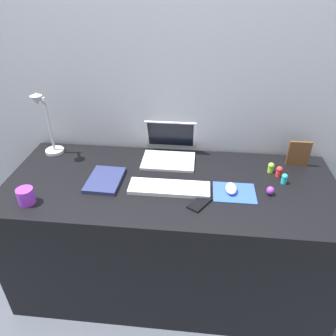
# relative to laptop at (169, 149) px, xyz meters

# --- Properties ---
(ground_plane) EXTENTS (6.00, 6.00, 0.00)m
(ground_plane) POSITION_rel_laptop_xyz_m (0.03, -0.27, -0.79)
(ground_plane) COLOR #474C56
(back_wall) EXTENTS (2.94, 0.05, 1.60)m
(back_wall) POSITION_rel_laptop_xyz_m (0.03, 0.13, 0.01)
(back_wall) COLOR #B2B7C1
(back_wall) RESTS_ON ground_plane
(desk) EXTENTS (1.74, 0.72, 0.74)m
(desk) POSITION_rel_laptop_xyz_m (0.03, -0.27, -0.42)
(desk) COLOR black
(desk) RESTS_ON ground_plane
(laptop) EXTENTS (0.30, 0.28, 0.20)m
(laptop) POSITION_rel_laptop_xyz_m (0.00, 0.00, 0.00)
(laptop) COLOR silver
(laptop) RESTS_ON desk
(keyboard) EXTENTS (0.41, 0.13, 0.02)m
(keyboard) POSITION_rel_laptop_xyz_m (0.03, -0.33, -0.04)
(keyboard) COLOR silver
(keyboard) RESTS_ON desk
(mousepad) EXTENTS (0.21, 0.17, 0.00)m
(mousepad) POSITION_rel_laptop_xyz_m (0.36, -0.32, -0.05)
(mousepad) COLOR blue
(mousepad) RESTS_ON desk
(mouse) EXTENTS (0.06, 0.10, 0.03)m
(mouse) POSITION_rel_laptop_xyz_m (0.34, -0.32, -0.03)
(mouse) COLOR silver
(mouse) RESTS_ON mousepad
(cell_phone) EXTENTS (0.12, 0.14, 0.01)m
(cell_phone) POSITION_rel_laptop_xyz_m (0.19, -0.43, -0.05)
(cell_phone) COLOR black
(cell_phone) RESTS_ON desk
(desk_lamp) EXTENTS (0.11, 0.16, 0.39)m
(desk_lamp) POSITION_rel_laptop_xyz_m (-0.70, -0.05, 0.13)
(desk_lamp) COLOR #B7B7BC
(desk_lamp) RESTS_ON desk
(notebook_pad) EXTENTS (0.18, 0.24, 0.02)m
(notebook_pad) POSITION_rel_laptop_xyz_m (-0.31, -0.29, -0.04)
(notebook_pad) COLOR navy
(notebook_pad) RESTS_ON desk
(picture_frame) EXTENTS (0.12, 0.02, 0.15)m
(picture_frame) POSITION_rel_laptop_xyz_m (0.73, -0.02, 0.02)
(picture_frame) COLOR brown
(picture_frame) RESTS_ON desk
(coffee_mug) EXTENTS (0.08, 0.08, 0.08)m
(coffee_mug) POSITION_rel_laptop_xyz_m (-0.63, -0.51, -0.01)
(coffee_mug) COLOR purple
(coffee_mug) RESTS_ON desk
(toy_figurine_lime) EXTENTS (0.03, 0.03, 0.06)m
(toy_figurine_lime) POSITION_rel_laptop_xyz_m (0.57, -0.11, -0.02)
(toy_figurine_lime) COLOR #8CDB33
(toy_figurine_lime) RESTS_ON desk
(toy_figurine_purple) EXTENTS (0.04, 0.04, 0.04)m
(toy_figurine_purple) POSITION_rel_laptop_xyz_m (0.53, -0.32, -0.03)
(toy_figurine_purple) COLOR purple
(toy_figurine_purple) RESTS_ON desk
(toy_figurine_red) EXTENTS (0.03, 0.03, 0.06)m
(toy_figurine_red) POSITION_rel_laptop_xyz_m (0.61, -0.15, -0.02)
(toy_figurine_red) COLOR red
(toy_figurine_red) RESTS_ON desk
(toy_figurine_cyan) EXTENTS (0.03, 0.03, 0.06)m
(toy_figurine_cyan) POSITION_rel_laptop_xyz_m (0.62, -0.21, -0.02)
(toy_figurine_cyan) COLOR #28B7CC
(toy_figurine_cyan) RESTS_ON desk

